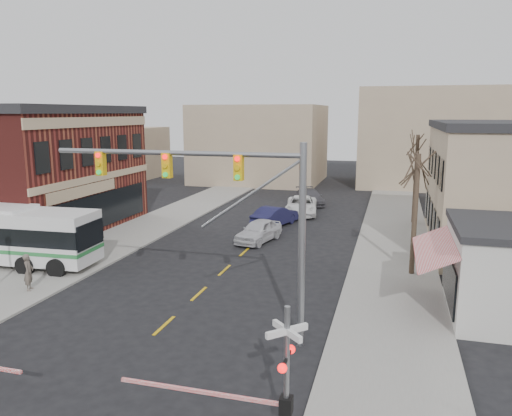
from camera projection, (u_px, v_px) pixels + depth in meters
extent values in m
plane|color=black|center=(142.00, 346.00, 19.68)|extent=(160.00, 160.00, 0.00)
cube|color=gray|center=(155.00, 224.00, 41.08)|extent=(5.00, 60.00, 0.12)
cube|color=gray|center=(394.00, 239.00, 36.10)|extent=(5.00, 60.00, 0.12)
cube|color=tan|center=(98.00, 178.00, 37.14)|extent=(0.10, 15.00, 0.50)
cube|color=tan|center=(95.00, 122.00, 36.37)|extent=(0.10, 15.00, 0.70)
cube|color=black|center=(100.00, 210.00, 37.61)|extent=(0.08, 13.00, 2.60)
cube|color=red|center=(434.00, 248.00, 22.80)|extent=(1.68, 6.00, 0.87)
cylinder|color=#382B21|center=(415.00, 215.00, 27.62)|extent=(0.28, 0.28, 6.75)
cylinder|color=#382B21|center=(416.00, 201.00, 33.26)|extent=(0.28, 0.28, 6.30)
cylinder|color=#382B21|center=(415.00, 179.00, 40.69)|extent=(0.28, 0.28, 7.20)
cylinder|color=gray|center=(302.00, 248.00, 19.02)|extent=(0.28, 0.28, 8.00)
cylinder|color=gray|center=(173.00, 153.00, 19.73)|extent=(10.43, 0.20, 0.20)
cube|color=gold|center=(239.00, 168.00, 19.11)|extent=(0.35, 0.30, 1.00)
cube|color=gold|center=(167.00, 165.00, 19.89)|extent=(0.35, 0.30, 1.00)
cube|color=gold|center=(101.00, 163.00, 20.68)|extent=(0.35, 0.30, 1.00)
cylinder|color=gray|center=(286.00, 375.00, 13.64)|extent=(0.16, 0.16, 4.00)
cube|color=silver|center=(287.00, 331.00, 13.40)|extent=(1.00, 1.00, 0.18)
cube|color=silver|center=(287.00, 331.00, 13.40)|extent=(1.00, 1.00, 0.18)
sphere|color=#FF0C0C|center=(282.00, 368.00, 13.03)|extent=(0.26, 0.26, 0.26)
sphere|color=#FF0C0C|center=(291.00, 349.00, 14.07)|extent=(0.26, 0.26, 0.26)
cube|color=black|center=(286.00, 405.00, 13.81)|extent=(0.35, 0.35, 0.50)
cube|color=#FF0C0C|center=(199.00, 391.00, 14.50)|extent=(5.00, 0.10, 0.10)
imported|color=silver|center=(259.00, 231.00, 35.49)|extent=(2.85, 4.94, 1.58)
imported|color=#17173A|center=(275.00, 216.00, 40.42)|extent=(3.16, 5.22, 1.62)
imported|color=white|center=(301.00, 206.00, 45.02)|extent=(3.50, 6.15, 1.62)
imported|color=#45444A|center=(310.00, 197.00, 49.97)|extent=(3.99, 5.62, 1.51)
imported|color=#60564D|center=(29.00, 272.00, 25.41)|extent=(0.70, 0.82, 1.91)
imported|color=#383761|center=(29.00, 256.00, 28.70)|extent=(1.00, 0.94, 1.64)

